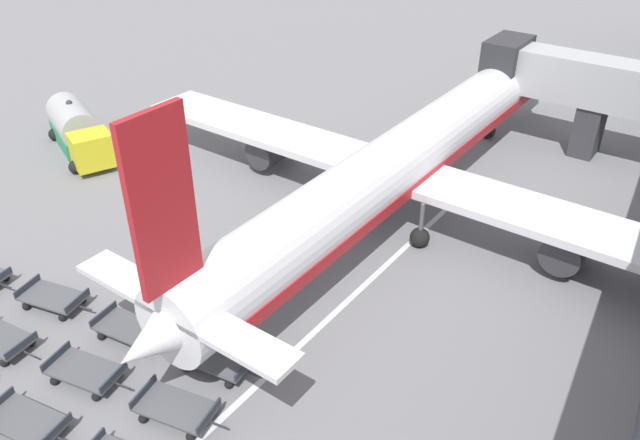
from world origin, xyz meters
name	(u,v)px	position (x,y,z in m)	size (l,w,h in m)	color
ground_plane	(196,147)	(0.00, 0.00, 0.00)	(500.00, 500.00, 0.00)	gray
jet_bridge	(624,101)	(25.35, 12.79, 4.14)	(16.06, 5.23, 6.83)	#B2B5BA
airplane	(408,157)	(15.99, -0.08, 3.27)	(37.36, 41.05, 11.77)	white
fuel_tanker_secondary	(78,131)	(-6.75, -4.27, 1.39)	(8.64, 6.10, 3.30)	yellow
baggage_dolly_row_mid_a_col_c	(27,422)	(10.68, -22.11, 0.48)	(3.76, 1.92, 0.92)	#515459
baggage_dolly_row_mid_b_col_c	(86,371)	(10.54, -19.23, 0.48)	(3.78, 1.98, 0.92)	#515459
baggage_dolly_row_mid_b_col_d	(176,408)	(14.96, -18.82, 0.48)	(3.78, 1.98, 0.92)	#515459
baggage_dolly_row_far_col_b	(53,298)	(5.60, -16.75, 0.48)	(3.79, 2.05, 0.92)	#515459
baggage_dolly_row_far_col_c	(130,329)	(10.22, -16.49, 0.48)	(3.74, 1.84, 0.92)	#515459
baggage_dolly_row_far_col_d	(216,359)	(14.64, -16.03, 0.48)	(3.75, 1.87, 0.92)	#515459
stand_guidance_stripe	(355,294)	(17.31, -8.79, 0.00)	(2.35, 21.70, 0.01)	white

